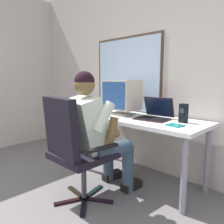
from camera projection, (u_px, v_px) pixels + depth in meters
name	position (u px, v px, depth m)	size (l,w,h in m)	color
wall_rear	(147.00, 69.00, 2.76)	(4.58, 0.08, 2.58)	beige
desk	(138.00, 125.00, 2.47)	(1.52, 0.65, 0.73)	gray
office_chair	(73.00, 145.00, 1.97)	(0.63, 0.59, 1.01)	black
person_seated	(96.00, 132.00, 2.12)	(0.55, 0.78, 1.24)	#384E62
crt_monitor	(122.00, 95.00, 2.64)	(0.44, 0.31, 0.42)	beige
laptop	(155.00, 113.00, 2.37)	(0.37, 0.36, 0.23)	black
wine_glass	(96.00, 106.00, 2.74)	(0.09, 0.09, 0.14)	silver
desk_speaker	(183.00, 113.00, 2.16)	(0.07, 0.07, 0.19)	black
cd_case	(175.00, 125.00, 2.02)	(0.16, 0.15, 0.01)	teal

